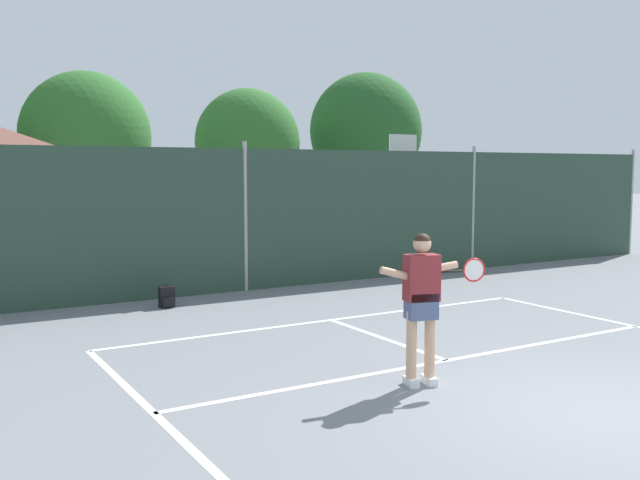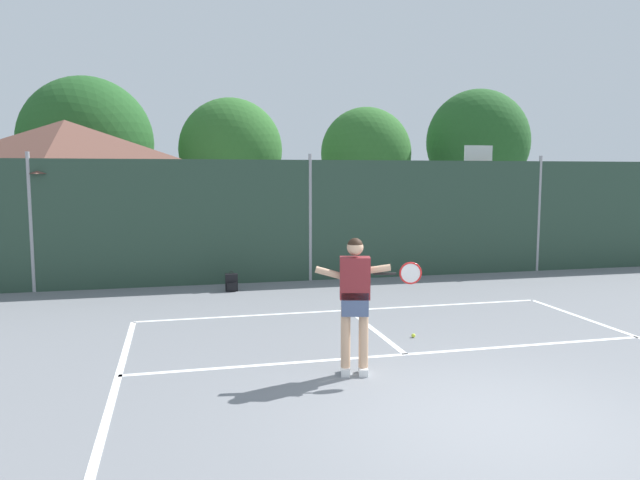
# 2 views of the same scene
# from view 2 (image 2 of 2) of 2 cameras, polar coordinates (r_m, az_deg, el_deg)

# --- Properties ---
(ground_plane) EXTENTS (120.00, 120.00, 0.00)m
(ground_plane) POSITION_cam_2_polar(r_m,az_deg,el_deg) (7.14, 15.76, -16.12)
(ground_plane) COLOR slate
(court_markings) EXTENTS (8.30, 11.10, 0.01)m
(court_markings) POSITION_cam_2_polar(r_m,az_deg,el_deg) (7.66, 13.32, -14.43)
(court_markings) COLOR white
(court_markings) RESTS_ON ground
(chainlink_fence) EXTENTS (26.09, 0.09, 3.20)m
(chainlink_fence) POSITION_cam_2_polar(r_m,az_deg,el_deg) (15.14, -0.94, 1.85)
(chainlink_fence) COLOR #284233
(chainlink_fence) RESTS_ON ground
(basketball_hoop) EXTENTS (0.90, 0.67, 3.55)m
(basketball_hoop) POSITION_cam_2_polar(r_m,az_deg,el_deg) (18.82, 14.67, 4.91)
(basketball_hoop) COLOR #9E9EA3
(basketball_hoop) RESTS_ON ground
(clubhouse_building) EXTENTS (6.44, 5.60, 4.23)m
(clubhouse_building) POSITION_cam_2_polar(r_m,az_deg,el_deg) (18.74, -22.86, 4.24)
(clubhouse_building) COLOR beige
(clubhouse_building) RESTS_ON ground
(treeline_backdrop) EXTENTS (26.02, 4.47, 6.42)m
(treeline_backdrop) POSITION_cam_2_polar(r_m,az_deg,el_deg) (24.69, -7.52, 8.84)
(treeline_backdrop) COLOR brown
(treeline_backdrop) RESTS_ON ground
(tennis_player) EXTENTS (1.43, 0.35, 1.85)m
(tennis_player) POSITION_cam_2_polar(r_m,az_deg,el_deg) (8.03, 3.42, -5.08)
(tennis_player) COLOR silver
(tennis_player) RESTS_ON ground
(tennis_ball) EXTENTS (0.07, 0.07, 0.07)m
(tennis_ball) POSITION_cam_2_polar(r_m,az_deg,el_deg) (10.17, 8.86, -8.95)
(tennis_ball) COLOR #CCE033
(tennis_ball) RESTS_ON ground
(backpack_black) EXTENTS (0.29, 0.25, 0.46)m
(backpack_black) POSITION_cam_2_polar(r_m,az_deg,el_deg) (14.05, -8.40, -4.04)
(backpack_black) COLOR black
(backpack_black) RESTS_ON ground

